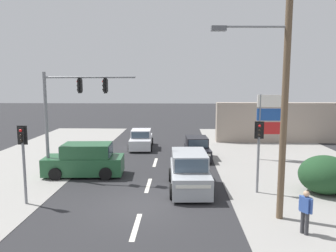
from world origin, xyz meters
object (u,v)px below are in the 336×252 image
(pedestal_signal_right_kerb, at_px, (259,145))
(pedestrian_at_kerb, at_px, (305,210))
(sedan_crossing_left, at_px, (141,140))
(suv_oncoming_near, at_px, (85,161))
(hatchback_receding_far, at_px, (197,149))
(pedestal_signal_left_kerb, at_px, (23,151))
(suv_kerbside_parked, at_px, (189,172))
(shopping_plaza_sign, at_px, (272,118))
(traffic_signal_mast, at_px, (67,106))
(utility_pole_foreground_right, at_px, (283,79))

(pedestal_signal_right_kerb, bearing_deg, pedestrian_at_kerb, -81.71)
(sedan_crossing_left, xyz_separation_m, pedestrian_at_kerb, (7.65, -15.26, 0.22))
(suv_oncoming_near, height_order, hatchback_receding_far, suv_oncoming_near)
(pedestrian_at_kerb, bearing_deg, pedestal_signal_left_kerb, 167.29)
(suv_kerbside_parked, bearing_deg, hatchback_receding_far, 83.59)
(sedan_crossing_left, height_order, pedestrian_at_kerb, pedestrian_at_kerb)
(suv_kerbside_parked, distance_m, suv_oncoming_near, 6.40)
(pedestal_signal_left_kerb, bearing_deg, suv_oncoming_near, 73.37)
(pedestal_signal_right_kerb, bearing_deg, suv_oncoming_near, 163.88)
(sedan_crossing_left, bearing_deg, shopping_plaza_sign, -21.26)
(pedestal_signal_left_kerb, xyz_separation_m, sedan_crossing_left, (3.72, 12.70, -1.71))
(pedestal_signal_left_kerb, bearing_deg, pedestal_signal_right_kerb, 9.94)
(pedestal_signal_left_kerb, xyz_separation_m, suv_kerbside_parked, (7.38, 2.40, -1.53))
(pedestal_signal_left_kerb, xyz_separation_m, suv_oncoming_near, (1.37, 4.58, -1.53))
(traffic_signal_mast, xyz_separation_m, hatchback_receding_far, (7.51, 5.05, -3.44))
(pedestal_signal_left_kerb, bearing_deg, suv_kerbside_parked, 17.99)
(traffic_signal_mast, distance_m, pedestal_signal_right_kerb, 10.47)
(pedestal_signal_left_kerb, height_order, suv_oncoming_near, pedestal_signal_left_kerb)
(traffic_signal_mast, bearing_deg, utility_pole_foreground_right, -27.50)
(suv_kerbside_parked, bearing_deg, utility_pole_foreground_right, -46.71)
(sedan_crossing_left, relative_size, hatchback_receding_far, 1.16)
(hatchback_receding_far, distance_m, pedestrian_at_kerb, 12.13)
(utility_pole_foreground_right, relative_size, suv_kerbside_parked, 2.25)
(traffic_signal_mast, bearing_deg, shopping_plaza_sign, 21.08)
(traffic_signal_mast, relative_size, pedestrian_at_kerb, 3.68)
(shopping_plaza_sign, bearing_deg, utility_pole_foreground_right, -104.03)
(pedestal_signal_right_kerb, bearing_deg, utility_pole_foreground_right, -89.08)
(traffic_signal_mast, xyz_separation_m, sedan_crossing_left, (3.09, 8.62, -3.44))
(suv_kerbside_parked, bearing_deg, pedestal_signal_right_kerb, -8.84)
(utility_pole_foreground_right, bearing_deg, suv_kerbside_parked, 133.29)
(suv_kerbside_parked, distance_m, pedestrian_at_kerb, 6.36)
(pedestal_signal_left_kerb, distance_m, pedestrian_at_kerb, 11.75)
(hatchback_receding_far, bearing_deg, suv_oncoming_near, -146.10)
(utility_pole_foreground_right, relative_size, hatchback_receding_far, 2.79)
(sedan_crossing_left, bearing_deg, hatchback_receding_far, -38.88)
(suv_oncoming_near, bearing_deg, utility_pole_foreground_right, -31.58)
(traffic_signal_mast, bearing_deg, suv_oncoming_near, 34.26)
(utility_pole_foreground_right, bearing_deg, suv_oncoming_near, 148.42)
(utility_pole_foreground_right, distance_m, pedestrian_at_kerb, 4.87)
(pedestal_signal_left_kerb, bearing_deg, hatchback_receding_far, 48.29)
(utility_pole_foreground_right, distance_m, traffic_signal_mast, 11.52)
(suv_oncoming_near, distance_m, hatchback_receding_far, 8.16)
(suv_oncoming_near, bearing_deg, suv_kerbside_parked, -19.96)
(traffic_signal_mast, relative_size, suv_oncoming_near, 1.30)
(suv_oncoming_near, bearing_deg, pedestrian_at_kerb, -35.55)
(utility_pole_foreground_right, bearing_deg, hatchback_receding_far, 104.28)
(utility_pole_foreground_right, distance_m, shopping_plaza_sign, 10.79)
(pedestal_signal_right_kerb, xyz_separation_m, pedestrian_at_kerb, (0.65, -4.44, -1.49))
(suv_kerbside_parked, bearing_deg, shopping_plaza_sign, 47.95)
(shopping_plaza_sign, bearing_deg, suv_oncoming_near, -159.84)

